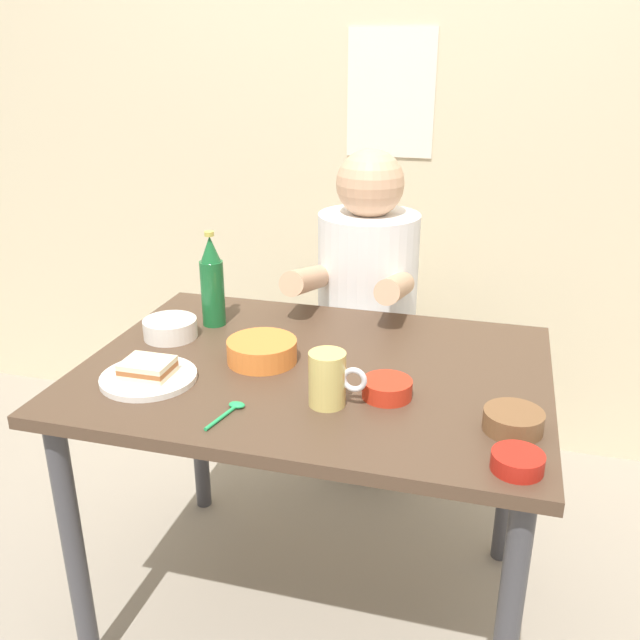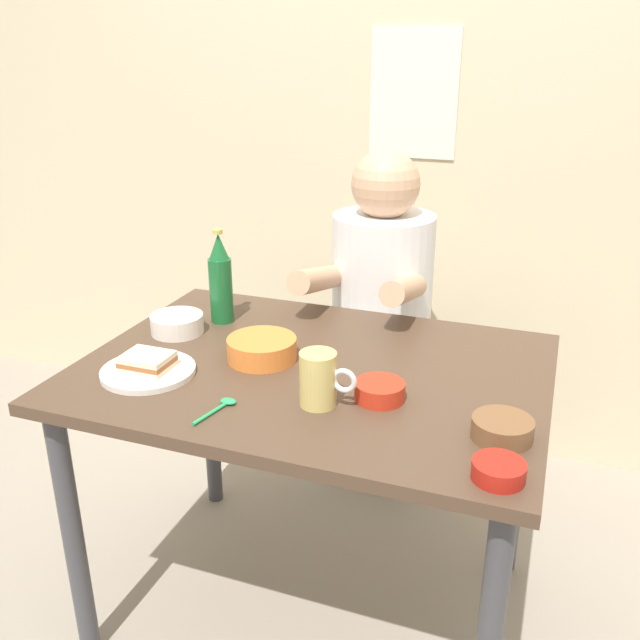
# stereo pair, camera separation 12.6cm
# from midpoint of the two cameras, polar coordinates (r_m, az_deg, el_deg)

# --- Properties ---
(ground_plane) EXTENTS (6.00, 6.00, 0.00)m
(ground_plane) POSITION_cam_midpoint_polar(r_m,az_deg,el_deg) (2.07, -2.29, -22.66)
(ground_plane) COLOR gray
(wall_back) EXTENTS (4.40, 0.09, 2.60)m
(wall_back) POSITION_cam_midpoint_polar(r_m,az_deg,el_deg) (2.50, 4.85, 18.27)
(wall_back) COLOR beige
(wall_back) RESTS_ON ground
(dining_table) EXTENTS (1.10, 0.80, 0.74)m
(dining_table) POSITION_cam_midpoint_polar(r_m,az_deg,el_deg) (1.68, -2.62, -6.77)
(dining_table) COLOR #4C3828
(dining_table) RESTS_ON ground
(stool) EXTENTS (0.34, 0.34, 0.45)m
(stool) POSITION_cam_midpoint_polar(r_m,az_deg,el_deg) (2.36, 2.18, -6.06)
(stool) COLOR #4C4C51
(stool) RESTS_ON ground
(person_seated) EXTENTS (0.33, 0.56, 0.72)m
(person_seated) POSITION_cam_midpoint_polar(r_m,az_deg,el_deg) (2.19, 2.26, 3.50)
(person_seated) COLOR white
(person_seated) RESTS_ON stool
(plate_orange) EXTENTS (0.22, 0.22, 0.01)m
(plate_orange) POSITION_cam_midpoint_polar(r_m,az_deg,el_deg) (1.63, -16.27, -4.67)
(plate_orange) COLOR silver
(plate_orange) RESTS_ON dining_table
(sandwich) EXTENTS (0.11, 0.09, 0.04)m
(sandwich) POSITION_cam_midpoint_polar(r_m,az_deg,el_deg) (1.62, -16.36, -3.88)
(sandwich) COLOR beige
(sandwich) RESTS_ON plate_orange
(beer_mug) EXTENTS (0.13, 0.08, 0.12)m
(beer_mug) POSITION_cam_midpoint_polar(r_m,az_deg,el_deg) (1.45, -1.80, -4.98)
(beer_mug) COLOR #D1BC66
(beer_mug) RESTS_ON dining_table
(beer_bottle) EXTENTS (0.06, 0.06, 0.26)m
(beer_bottle) POSITION_cam_midpoint_polar(r_m,az_deg,el_deg) (1.88, -10.89, 3.00)
(beer_bottle) COLOR #19602D
(beer_bottle) RESTS_ON dining_table
(sauce_bowl_chili) EXTENTS (0.11, 0.11, 0.04)m
(sauce_bowl_chili) POSITION_cam_midpoint_polar(r_m,az_deg,el_deg) (1.50, 3.20, -5.70)
(sauce_bowl_chili) COLOR red
(sauce_bowl_chili) RESTS_ON dining_table
(soup_bowl_orange) EXTENTS (0.17, 0.17, 0.05)m
(soup_bowl_orange) POSITION_cam_midpoint_polar(r_m,az_deg,el_deg) (1.67, -7.04, -2.52)
(soup_bowl_orange) COLOR orange
(soup_bowl_orange) RESTS_ON dining_table
(sambal_bowl_red) EXTENTS (0.10, 0.10, 0.03)m
(sambal_bowl_red) POSITION_cam_midpoint_polar(r_m,az_deg,el_deg) (1.29, 13.42, -11.42)
(sambal_bowl_red) COLOR #B21E14
(sambal_bowl_red) RESTS_ON dining_table
(condiment_bowl_brown) EXTENTS (0.12, 0.12, 0.04)m
(condiment_bowl_brown) POSITION_cam_midpoint_polar(r_m,az_deg,el_deg) (1.41, 13.35, -8.15)
(condiment_bowl_brown) COLOR brown
(condiment_bowl_brown) RESTS_ON dining_table
(rice_bowl_white) EXTENTS (0.14, 0.14, 0.05)m
(rice_bowl_white) POSITION_cam_midpoint_polar(r_m,az_deg,el_deg) (1.85, -14.31, -0.63)
(rice_bowl_white) COLOR silver
(rice_bowl_white) RESTS_ON dining_table
(spoon) EXTENTS (0.05, 0.12, 0.01)m
(spoon) POSITION_cam_midpoint_polar(r_m,az_deg,el_deg) (1.46, -9.94, -7.43)
(spoon) COLOR #26A559
(spoon) RESTS_ON dining_table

